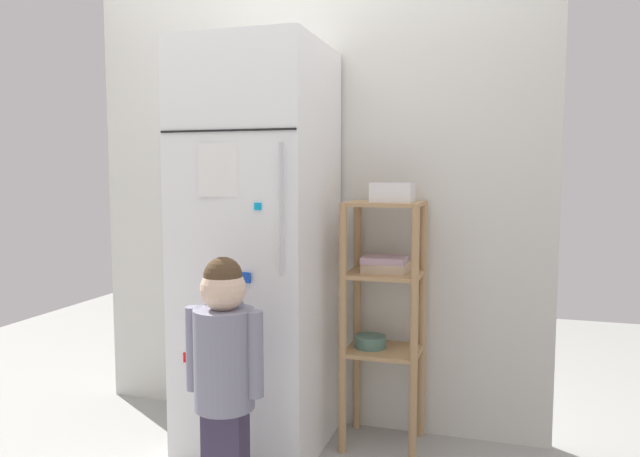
# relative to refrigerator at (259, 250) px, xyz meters

# --- Properties ---
(ground_plane) EXTENTS (6.00, 6.00, 0.00)m
(ground_plane) POSITION_rel_refrigerator_xyz_m (0.13, -0.02, -0.91)
(ground_plane) COLOR #999993
(kitchen_wall_back) EXTENTS (2.34, 0.03, 2.33)m
(kitchen_wall_back) POSITION_rel_refrigerator_xyz_m (0.13, 0.35, 0.25)
(kitchen_wall_back) COLOR silver
(kitchen_wall_back) RESTS_ON ground
(refrigerator) EXTENTS (0.60, 0.67, 1.83)m
(refrigerator) POSITION_rel_refrigerator_xyz_m (0.00, 0.00, 0.00)
(refrigerator) COLOR white
(refrigerator) RESTS_ON ground
(child_standing) EXTENTS (0.31, 0.23, 0.96)m
(child_standing) POSITION_rel_refrigerator_xyz_m (0.09, -0.54, -0.33)
(child_standing) COLOR #3A324A
(child_standing) RESTS_ON ground
(pantry_shelf_unit) EXTENTS (0.35, 0.31, 1.13)m
(pantry_shelf_unit) POSITION_rel_refrigerator_xyz_m (0.54, 0.16, -0.23)
(pantry_shelf_unit) COLOR tan
(pantry_shelf_unit) RESTS_ON ground
(fruit_bin) EXTENTS (0.18, 0.16, 0.09)m
(fruit_bin) POSITION_rel_refrigerator_xyz_m (0.59, 0.14, 0.25)
(fruit_bin) COLOR white
(fruit_bin) RESTS_ON pantry_shelf_unit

